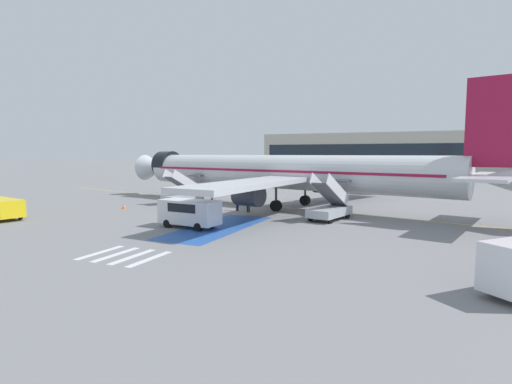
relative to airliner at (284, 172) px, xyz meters
The scene contains 17 objects.
ground_plane 3.81m from the airliner, 58.08° to the right, with size 600.00×600.00×0.00m, color slate.
apron_leadline_yellow 3.86m from the airliner, 166.87° to the left, with size 0.20×81.37×0.01m, color gold.
apron_stand_patch_blue 13.72m from the airliner, 93.09° to the right, with size 4.29×12.30×0.01m, color #2856A8.
apron_walkway_bar_0 23.53m from the airliner, 97.70° to the right, with size 0.44×3.60×0.01m, color silver.
apron_walkway_bar_1 23.40m from the airliner, 94.75° to the right, with size 0.44×3.60×0.01m, color silver.
apron_walkway_bar_2 23.33m from the airliner, 91.77° to the right, with size 0.44×3.60×0.01m, color silver.
apron_walkway_bar_3 23.33m from the airliner, 88.78° to the right, with size 0.44×3.60×0.01m, color silver.
airliner is the anchor object (origin of this frame).
boarding_stairs_forward 12.17m from the airliner, behind, with size 3.23×5.53×4.04m.
boarding_stairs_aft 9.26m from the airliner, 42.75° to the right, with size 3.23×5.53×4.19m.
fuel_tanker 22.74m from the airliner, 76.10° to the left, with size 4.01×10.04×3.47m.
service_van_2 14.63m from the airliner, 100.79° to the right, with size 5.02×2.42×2.18m.
ground_crew_0 8.56m from the airliner, 168.40° to the right, with size 0.29×0.46×1.73m.
ground_crew_1 5.91m from the airliner, 112.49° to the right, with size 0.49×0.40×1.64m.
ground_crew_2 6.26m from the airliner, 126.90° to the right, with size 0.48×0.35×1.63m.
traffic_cone_0 17.29m from the airliner, 152.29° to the right, with size 0.44×0.44×0.49m.
terminal_building 80.73m from the airliner, 82.54° to the left, with size 87.02×12.10×11.64m.
Camera 1 is at (14.37, -40.12, 5.79)m, focal length 28.00 mm.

